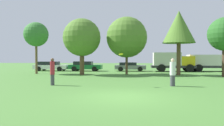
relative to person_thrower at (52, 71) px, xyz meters
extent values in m
plane|color=#477A33|center=(4.70, -3.75, -0.90)|extent=(120.00, 120.00, 0.00)
cylinder|color=#3F3F47|center=(0.00, 0.00, -0.55)|extent=(0.25, 0.25, 0.69)
cylinder|color=#A52633|center=(0.00, 0.00, 0.21)|extent=(0.29, 0.29, 0.84)
sphere|color=brown|center=(0.00, 0.00, 0.74)|extent=(0.22, 0.22, 0.22)
cylinder|color=#3F3F47|center=(7.61, 0.20, -0.56)|extent=(0.30, 0.30, 0.68)
cylinder|color=silver|center=(7.61, 0.20, 0.19)|extent=(0.35, 0.35, 0.83)
sphere|color=beige|center=(7.61, 0.20, 0.71)|extent=(0.23, 0.23, 0.23)
cylinder|color=yellow|center=(4.41, -0.16, 1.08)|extent=(0.29, 0.27, 0.13)
cylinder|color=brown|center=(-5.28, 9.45, 0.90)|extent=(0.25, 0.25, 3.59)
sphere|color=#33702D|center=(-5.28, 9.45, 3.42)|extent=(2.65, 2.65, 2.65)
cylinder|color=brown|center=(0.01, 8.49, 0.49)|extent=(0.46, 0.46, 2.79)
sphere|color=#4C7528|center=(0.01, 8.49, 2.96)|extent=(3.88, 3.88, 3.88)
cylinder|color=brown|center=(4.60, 9.64, 0.47)|extent=(0.26, 0.26, 2.75)
sphere|color=#4C7528|center=(4.60, 9.64, 3.04)|extent=(4.34, 4.34, 4.34)
cylinder|color=brown|center=(9.83, 8.78, 0.72)|extent=(0.40, 0.40, 3.24)
cone|color=#4C7528|center=(9.83, 8.78, 3.96)|extent=(3.24, 3.24, 3.24)
cube|color=silver|center=(-5.56, 14.78, -0.37)|extent=(4.60, 1.83, 0.54)
cube|color=black|center=(-5.90, 14.79, 0.13)|extent=(2.55, 1.57, 0.45)
cylinder|color=black|center=(-4.13, 15.60, -0.59)|extent=(0.63, 0.23, 0.62)
cylinder|color=black|center=(-4.17, 13.89, -0.59)|extent=(0.63, 0.23, 0.62)
cylinder|color=black|center=(-6.95, 15.67, -0.59)|extent=(0.63, 0.23, 0.62)
cylinder|color=black|center=(-7.00, 13.97, -0.59)|extent=(0.63, 0.23, 0.62)
cube|color=#196633|center=(-0.92, 14.85, -0.35)|extent=(4.35, 1.78, 0.56)
cube|color=black|center=(-1.24, 14.86, 0.16)|extent=(2.41, 1.53, 0.45)
cylinder|color=black|center=(0.44, 15.65, -0.57)|extent=(0.66, 0.23, 0.65)
cylinder|color=black|center=(0.39, 13.98, -0.57)|extent=(0.66, 0.23, 0.65)
cylinder|color=black|center=(-2.23, 15.72, -0.57)|extent=(0.66, 0.23, 0.65)
cylinder|color=black|center=(-2.28, 14.05, -0.57)|extent=(0.66, 0.23, 0.65)
cube|color=slate|center=(5.01, 15.08, -0.38)|extent=(4.06, 1.86, 0.52)
cube|color=black|center=(4.71, 15.09, 0.07)|extent=(2.25, 1.60, 0.37)
cylinder|color=black|center=(6.28, 15.93, -0.59)|extent=(0.63, 0.21, 0.62)
cylinder|color=black|center=(6.23, 14.17, -0.59)|extent=(0.63, 0.21, 0.62)
cylinder|color=black|center=(3.79, 15.99, -0.59)|extent=(0.63, 0.21, 0.62)
cylinder|color=black|center=(3.75, 14.24, -0.59)|extent=(0.63, 0.21, 0.62)
cube|color=#2D2D33|center=(10.38, 14.71, -0.27)|extent=(5.47, 2.18, 0.30)
cube|color=gold|center=(12.06, 14.66, 0.47)|extent=(1.78, 1.98, 1.17)
cube|color=beige|center=(9.63, 14.73, 0.70)|extent=(3.41, 2.13, 1.64)
cylinder|color=black|center=(12.31, 15.68, -0.42)|extent=(0.97, 0.27, 0.97)
cylinder|color=black|center=(12.25, 13.64, -0.42)|extent=(0.97, 0.27, 0.97)
cylinder|color=black|center=(8.92, 15.77, -0.42)|extent=(0.97, 0.27, 0.97)
cylinder|color=black|center=(8.87, 13.73, -0.42)|extent=(0.97, 0.27, 0.97)
cube|color=#2D2D33|center=(15.35, 15.45, -0.28)|extent=(6.39, 2.15, 0.30)
cube|color=beige|center=(14.46, 15.48, 0.56)|extent=(3.98, 2.09, 1.38)
cylinder|color=black|center=(13.64, 16.49, -0.43)|extent=(0.94, 0.29, 0.93)
cylinder|color=black|center=(13.58, 14.51, -0.43)|extent=(0.94, 0.29, 0.93)
camera|label=1|loc=(4.98, -13.54, 0.87)|focal=34.83mm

